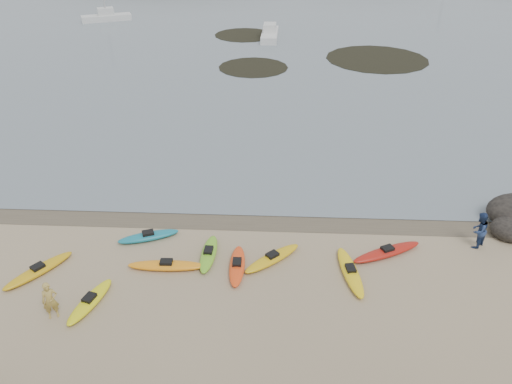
{
  "coord_description": "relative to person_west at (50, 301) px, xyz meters",
  "views": [
    {
      "loc": [
        1.07,
        -22.19,
        14.74
      ],
      "look_at": [
        0.0,
        0.0,
        1.5
      ],
      "focal_mm": 35.0,
      "sensor_mm": 36.0,
      "label": 1
    }
  ],
  "objects": [
    {
      "name": "kelp_mats",
      "position": [
        12.57,
        39.61,
        -0.82
      ],
      "size": [
        23.49,
        20.38,
        0.04
      ],
      "color": "black",
      "rests_on": "water"
    },
    {
      "name": "person_east",
      "position": [
        18.65,
        5.63,
        0.1
      ],
      "size": [
        1.16,
        1.15,
        1.9
      ],
      "primitive_type": "imported",
      "rotation": [
        0.0,
        0.0,
        3.89
      ],
      "color": "navy",
      "rests_on": "ground"
    },
    {
      "name": "kayaks",
      "position": [
        6.24,
        3.5,
        -0.68
      ],
      "size": [
        19.09,
        7.08,
        0.34
      ],
      "color": "#76C527",
      "rests_on": "ground"
    },
    {
      "name": "person_west",
      "position": [
        0.0,
        0.0,
        0.0
      ],
      "size": [
        0.73,
        0.63,
        1.7
      ],
      "primitive_type": "imported",
      "rotation": [
        0.0,
        0.0,
        0.44
      ],
      "color": "tan",
      "rests_on": "ground"
    },
    {
      "name": "wet_sand",
      "position": [
        7.85,
        7.46,
        -0.85
      ],
      "size": [
        60.0,
        60.0,
        0.0
      ],
      "primitive_type": "plane",
      "color": "brown",
      "rests_on": "ground"
    },
    {
      "name": "ground",
      "position": [
        7.85,
        7.76,
        -0.85
      ],
      "size": [
        600.0,
        600.0,
        0.0
      ],
      "primitive_type": "plane",
      "color": "tan",
      "rests_on": "ground"
    }
  ]
}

